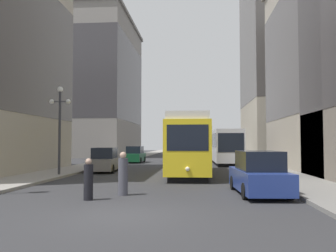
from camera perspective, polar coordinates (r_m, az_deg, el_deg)
ground_plane at (r=10.99m, az=-7.21°, el=-14.01°), size 200.00×200.00×0.00m
sidewalk_left at (r=51.54m, az=-6.31°, el=-5.07°), size 3.13×120.00×0.15m
sidewalk_right at (r=50.88m, az=10.91°, el=-5.07°), size 3.13×120.00×0.15m
streetcar at (r=24.94m, az=3.50°, el=-2.88°), size 2.66×12.29×3.89m
transit_bus at (r=38.47m, az=8.96°, el=-3.05°), size 2.84×12.83×3.45m
parked_car_left_near at (r=40.17m, az=-5.30°, el=-4.63°), size 1.89×4.61×1.82m
parked_car_left_mid at (r=27.42m, az=-10.10°, el=-5.47°), size 2.08×4.40×1.82m
parked_car_right_far at (r=15.64m, az=14.28°, el=-7.47°), size 2.09×4.85×1.82m
pedestrian_crossing_near at (r=15.01m, az=-7.20°, el=-7.77°), size 0.40×0.40×1.79m
pedestrian_crossing_far at (r=13.98m, az=-12.59°, el=-8.51°), size 0.35×0.35×1.57m
lamp_post_left_near at (r=24.15m, az=-16.89°, el=1.43°), size 1.41×0.36×5.69m
building_left_corner at (r=63.73m, az=-10.51°, el=6.26°), size 11.02×22.55×23.54m
building_right_corner at (r=54.41m, az=20.17°, el=12.27°), size 15.01×16.69×31.26m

